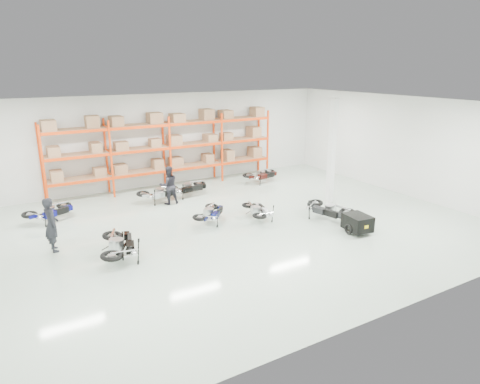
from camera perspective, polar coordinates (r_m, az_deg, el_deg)
room at (r=15.37m, az=-1.16°, el=3.16°), size 18.00×18.00×18.00m
pallet_rack at (r=21.12m, az=-9.78°, el=6.65°), size 11.28×0.98×3.62m
structural_column at (r=18.77m, az=12.13°, el=5.26°), size 0.25×0.25×4.50m
moto_blue_centre at (r=16.38m, az=-3.94°, el=-2.44°), size 1.70×1.67×1.03m
moto_silver_left at (r=16.64m, az=2.47°, el=-2.14°), size 1.11×1.70×1.01m
moto_black_far_left at (r=13.79m, az=-15.75°, el=-6.35°), size 1.42×2.11×1.25m
moto_touring_right at (r=16.94m, az=11.60°, el=-1.88°), size 1.26×1.95×1.17m
trailer at (r=15.91m, az=15.39°, el=-3.97°), size 0.85×1.62×0.67m
moto_back_a at (r=17.99m, az=-24.03°, el=-2.03°), size 1.88×1.43×1.09m
moto_back_b at (r=19.16m, az=-10.66°, el=0.24°), size 1.78×1.02×1.10m
moto_back_c at (r=19.77m, az=-6.99°, el=0.94°), size 1.76×0.94×1.11m
moto_back_d at (r=21.95m, az=2.89°, el=2.62°), size 1.81×1.07×1.11m
person_left at (r=15.03m, az=-23.84°, el=-4.00°), size 0.48×0.69×1.80m
person_back at (r=18.68m, az=-9.49°, el=0.89°), size 0.85×0.68×1.67m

